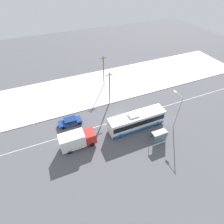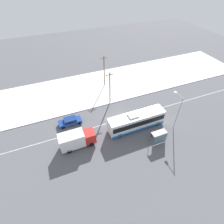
{
  "view_description": "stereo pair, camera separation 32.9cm",
  "coord_description": "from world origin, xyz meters",
  "px_view_note": "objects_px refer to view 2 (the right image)",
  "views": [
    {
      "loc": [
        -11.66,
        -22.98,
        25.26
      ],
      "look_at": [
        -1.4,
        1.41,
        1.4
      ],
      "focal_mm": 28.0,
      "sensor_mm": 36.0,
      "label": 1
    },
    {
      "loc": [
        -11.36,
        -23.1,
        25.26
      ],
      "look_at": [
        -1.4,
        1.41,
        1.4
      ],
      "focal_mm": 28.0,
      "sensor_mm": 36.0,
      "label": 2
    }
  ],
  "objects_px": {
    "streetlamp": "(178,108)",
    "bus_shelter": "(160,136)",
    "pedestrian_at_stop": "(153,133)",
    "utility_pole_snowlot": "(104,71)",
    "sedan_car": "(70,121)",
    "box_truck": "(76,139)",
    "city_bus": "(136,121)",
    "utility_pole_roadside": "(110,88)"
  },
  "relations": [
    {
      "from": "box_truck",
      "to": "streetlamp",
      "type": "xyz_separation_m",
      "value": [
        18.43,
        -2.37,
        2.9
      ]
    },
    {
      "from": "city_bus",
      "to": "bus_shelter",
      "type": "xyz_separation_m",
      "value": [
        2.01,
        -4.85,
        -0.06
      ]
    },
    {
      "from": "sedan_car",
      "to": "streetlamp",
      "type": "relative_size",
      "value": 0.61
    },
    {
      "from": "box_truck",
      "to": "bus_shelter",
      "type": "distance_m",
      "value": 14.44
    },
    {
      "from": "pedestrian_at_stop",
      "to": "streetlamp",
      "type": "height_order",
      "value": "streetlamp"
    },
    {
      "from": "sedan_car",
      "to": "streetlamp",
      "type": "xyz_separation_m",
      "value": [
        18.44,
        -8.18,
        3.84
      ]
    },
    {
      "from": "utility_pole_roadside",
      "to": "utility_pole_snowlot",
      "type": "xyz_separation_m",
      "value": [
        1.35,
        7.21,
        0.12
      ]
    },
    {
      "from": "sedan_car",
      "to": "bus_shelter",
      "type": "bearing_deg",
      "value": 142.05
    },
    {
      "from": "streetlamp",
      "to": "utility_pole_snowlot",
      "type": "distance_m",
      "value": 20.21
    },
    {
      "from": "box_truck",
      "to": "sedan_car",
      "type": "height_order",
      "value": "box_truck"
    },
    {
      "from": "box_truck",
      "to": "bus_shelter",
      "type": "height_order",
      "value": "box_truck"
    },
    {
      "from": "box_truck",
      "to": "utility_pole_roadside",
      "type": "xyz_separation_m",
      "value": [
        9.88,
        9.3,
        2.28
      ]
    },
    {
      "from": "pedestrian_at_stop",
      "to": "streetlamp",
      "type": "bearing_deg",
      "value": 9.78
    },
    {
      "from": "sedan_car",
      "to": "utility_pole_snowlot",
      "type": "height_order",
      "value": "utility_pole_snowlot"
    },
    {
      "from": "city_bus",
      "to": "utility_pole_roadside",
      "type": "height_order",
      "value": "utility_pole_roadside"
    },
    {
      "from": "utility_pole_snowlot",
      "to": "utility_pole_roadside",
      "type": "bearing_deg",
      "value": -100.61
    },
    {
      "from": "pedestrian_at_stop",
      "to": "utility_pole_roadside",
      "type": "xyz_separation_m",
      "value": [
        -3.41,
        12.55,
        3.04
      ]
    },
    {
      "from": "utility_pole_roadside",
      "to": "utility_pole_snowlot",
      "type": "distance_m",
      "value": 7.33
    },
    {
      "from": "city_bus",
      "to": "box_truck",
      "type": "xyz_separation_m",
      "value": [
        -11.61,
        -0.04,
        -0.01
      ]
    },
    {
      "from": "city_bus",
      "to": "bus_shelter",
      "type": "height_order",
      "value": "city_bus"
    },
    {
      "from": "bus_shelter",
      "to": "streetlamp",
      "type": "xyz_separation_m",
      "value": [
        4.82,
        2.44,
        2.95
      ]
    },
    {
      "from": "sedan_car",
      "to": "bus_shelter",
      "type": "xyz_separation_m",
      "value": [
        13.63,
        -10.63,
        0.89
      ]
    },
    {
      "from": "utility_pole_snowlot",
      "to": "sedan_car",
      "type": "bearing_deg",
      "value": -136.45
    },
    {
      "from": "city_bus",
      "to": "box_truck",
      "type": "relative_size",
      "value": 1.81
    },
    {
      "from": "streetlamp",
      "to": "utility_pole_snowlot",
      "type": "relative_size",
      "value": 0.93
    },
    {
      "from": "box_truck",
      "to": "utility_pole_snowlot",
      "type": "bearing_deg",
      "value": 55.77
    },
    {
      "from": "sedan_car",
      "to": "city_bus",
      "type": "bearing_deg",
      "value": 153.55
    },
    {
      "from": "city_bus",
      "to": "utility_pole_snowlot",
      "type": "bearing_deg",
      "value": 91.31
    },
    {
      "from": "city_bus",
      "to": "bus_shelter",
      "type": "bearing_deg",
      "value": -67.5
    },
    {
      "from": "bus_shelter",
      "to": "utility_pole_snowlot",
      "type": "xyz_separation_m",
      "value": [
        -2.38,
        21.31,
        2.45
      ]
    },
    {
      "from": "pedestrian_at_stop",
      "to": "sedan_car",
      "type": "bearing_deg",
      "value": 145.71
    },
    {
      "from": "pedestrian_at_stop",
      "to": "streetlamp",
      "type": "distance_m",
      "value": 6.37
    },
    {
      "from": "box_truck",
      "to": "utility_pole_roadside",
      "type": "height_order",
      "value": "utility_pole_roadside"
    },
    {
      "from": "bus_shelter",
      "to": "streetlamp",
      "type": "height_order",
      "value": "streetlamp"
    },
    {
      "from": "city_bus",
      "to": "utility_pole_snowlot",
      "type": "distance_m",
      "value": 16.64
    },
    {
      "from": "box_truck",
      "to": "utility_pole_roadside",
      "type": "relative_size",
      "value": 0.8
    },
    {
      "from": "streetlamp",
      "to": "bus_shelter",
      "type": "bearing_deg",
      "value": -153.13
    },
    {
      "from": "sedan_car",
      "to": "utility_pole_roadside",
      "type": "relative_size",
      "value": 0.59
    },
    {
      "from": "utility_pole_snowlot",
      "to": "city_bus",
      "type": "bearing_deg",
      "value": -88.69
    },
    {
      "from": "city_bus",
      "to": "pedestrian_at_stop",
      "type": "relative_size",
      "value": 7.06
    },
    {
      "from": "city_bus",
      "to": "box_truck",
      "type": "height_order",
      "value": "city_bus"
    },
    {
      "from": "bus_shelter",
      "to": "utility_pole_roadside",
      "type": "distance_m",
      "value": 14.78
    }
  ]
}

